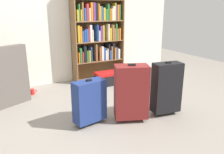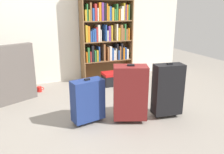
{
  "view_description": "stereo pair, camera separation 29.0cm",
  "coord_description": "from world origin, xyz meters",
  "views": [
    {
      "loc": [
        -1.19,
        -2.4,
        1.43
      ],
      "look_at": [
        0.17,
        0.17,
        0.55
      ],
      "focal_mm": 36.95,
      "sensor_mm": 36.0,
      "label": 1
    },
    {
      "loc": [
        -0.93,
        -2.52,
        1.43
      ],
      "look_at": [
        0.17,
        0.17,
        0.55
      ],
      "focal_mm": 36.95,
      "sensor_mm": 36.0,
      "label": 2
    }
  ],
  "objects": [
    {
      "name": "ground_plane",
      "position": [
        0.0,
        0.0,
        0.0
      ],
      "size": [
        8.68,
        8.68,
        0.0
      ],
      "primitive_type": "plane",
      "color": "gray"
    },
    {
      "name": "back_wall",
      "position": [
        0.0,
        2.01,
        1.3
      ],
      "size": [
        4.96,
        0.1,
        2.6
      ],
      "primitive_type": "cube",
      "color": "silver",
      "rests_on": "ground"
    },
    {
      "name": "bookshelf",
      "position": [
        0.71,
        1.8,
        0.97
      ],
      "size": [
        1.03,
        0.3,
        1.95
      ],
      "color": "brown",
      "rests_on": "ground"
    },
    {
      "name": "armchair",
      "position": [
        -1.17,
        1.4,
        0.32
      ],
      "size": [
        0.93,
        0.93,
        0.9
      ],
      "color": "#59514C",
      "rests_on": "ground"
    },
    {
      "name": "mug",
      "position": [
        -0.67,
        1.51,
        0.05
      ],
      "size": [
        0.12,
        0.08,
        0.1
      ],
      "color": "red",
      "rests_on": "ground"
    },
    {
      "name": "storage_box",
      "position": [
        0.71,
        1.38,
        0.13
      ],
      "size": [
        0.45,
        0.29,
        0.24
      ],
      "color": "black",
      "rests_on": "ground"
    },
    {
      "name": "suitcase_dark_red",
      "position": [
        0.32,
        -0.07,
        0.4
      ],
      "size": [
        0.48,
        0.38,
        0.76
      ],
      "color": "maroon",
      "rests_on": "ground"
    },
    {
      "name": "suitcase_black",
      "position": [
        0.84,
        -0.15,
        0.39
      ],
      "size": [
        0.41,
        0.25,
        0.75
      ],
      "color": "black",
      "rests_on": "ground"
    },
    {
      "name": "suitcase_navy_blue",
      "position": [
        -0.2,
        0.08,
        0.31
      ],
      "size": [
        0.43,
        0.26,
        0.6
      ],
      "color": "navy",
      "rests_on": "ground"
    }
  ]
}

